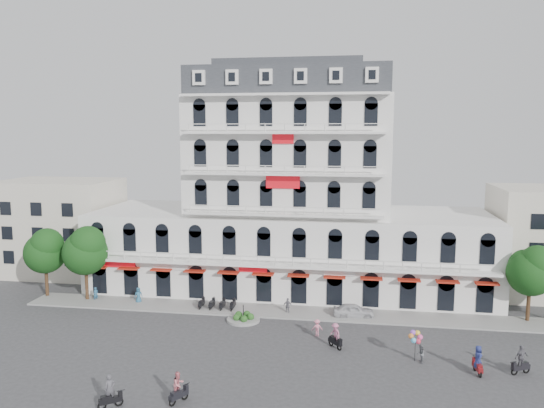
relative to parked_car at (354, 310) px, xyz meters
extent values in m
plane|color=#38383A|center=(-7.49, -8.75, -0.68)|extent=(120.00, 120.00, 0.00)
cube|color=gray|center=(-7.49, 0.25, -0.60)|extent=(53.00, 4.00, 0.16)
cube|color=silver|center=(-7.49, 9.25, 3.82)|extent=(45.00, 14.00, 9.00)
cube|color=silver|center=(-7.49, 9.25, 14.82)|extent=(22.00, 12.00, 13.00)
cube|color=#2D3035|center=(-7.49, 9.25, 22.82)|extent=(21.56, 11.76, 3.00)
cube|color=#2D3035|center=(-7.49, 9.25, 24.72)|extent=(15.84, 8.64, 0.80)
cube|color=#AA2415|center=(-7.49, 1.75, 2.82)|extent=(40.50, 1.00, 0.15)
cube|color=red|center=(-7.49, 3.13, 12.32)|extent=(3.50, 0.10, 1.40)
cube|color=beige|center=(-37.49, 11.25, 5.32)|extent=(14.00, 10.00, 12.00)
cylinder|color=gray|center=(-10.49, -2.75, -0.56)|extent=(3.20, 3.20, 0.24)
cylinder|color=black|center=(-10.49, -2.75, 0.22)|extent=(0.08, 0.08, 1.40)
sphere|color=#26541C|center=(-9.79, -2.75, -0.23)|extent=(0.70, 0.70, 0.70)
sphere|color=#26541C|center=(-10.27, -2.09, -0.23)|extent=(0.70, 0.70, 0.70)
sphere|color=#26541C|center=(-11.05, -2.33, -0.23)|extent=(0.70, 0.70, 0.70)
sphere|color=#26541C|center=(-11.07, -3.15, -0.23)|extent=(0.70, 0.70, 0.70)
sphere|color=#26541C|center=(-10.29, -3.42, -0.23)|extent=(0.70, 0.70, 0.70)
cylinder|color=#382314|center=(-33.49, 1.25, 1.08)|extent=(0.36, 0.36, 3.52)
sphere|color=#123711|center=(-33.49, 1.25, 4.28)|extent=(4.48, 4.48, 4.48)
sphere|color=#123711|center=(-32.99, 0.95, 5.32)|extent=(3.52, 3.52, 3.52)
sphere|color=#123711|center=(-33.89, 1.55, 4.92)|extent=(3.20, 3.20, 3.20)
cylinder|color=#382314|center=(-28.49, 0.75, 1.19)|extent=(0.36, 0.36, 3.74)
sphere|color=#123711|center=(-28.49, 0.75, 4.59)|extent=(4.76, 4.76, 4.76)
sphere|color=#123711|center=(-27.99, 0.45, 5.70)|extent=(3.74, 3.74, 3.74)
sphere|color=#123711|center=(-28.89, 1.05, 5.27)|extent=(3.40, 3.40, 3.40)
cylinder|color=#382314|center=(16.51, 1.25, 1.04)|extent=(0.36, 0.36, 3.43)
sphere|color=#123711|center=(16.51, 1.25, 4.16)|extent=(4.37, 4.37, 4.37)
sphere|color=#123711|center=(17.01, 0.95, 5.17)|extent=(3.43, 3.43, 3.43)
sphere|color=#123711|center=(16.11, 1.55, 4.78)|extent=(3.12, 3.12, 3.12)
imported|color=silver|center=(0.00, 0.00, 0.00)|extent=(4.12, 2.02, 1.35)
cube|color=black|center=(-15.78, -20.01, -0.13)|extent=(1.41, 1.18, 0.35)
torus|color=black|center=(-15.34, -19.68, -0.40)|extent=(0.55, 0.46, 0.60)
torus|color=black|center=(-16.22, -20.34, -0.40)|extent=(0.55, 0.46, 0.60)
imported|color=#504F56|center=(-15.78, -20.01, 0.70)|extent=(0.81, 0.76, 1.85)
cube|color=black|center=(-11.54, -18.65, -0.13)|extent=(1.05, 1.47, 0.35)
torus|color=black|center=(-11.27, -18.18, -0.40)|extent=(0.40, 0.58, 0.60)
torus|color=black|center=(-11.82, -19.13, -0.40)|extent=(0.40, 0.58, 0.60)
imported|color=#D36F7A|center=(-11.54, -18.65, 0.64)|extent=(0.99, 1.06, 1.74)
cube|color=maroon|center=(9.30, -11.04, -0.13)|extent=(0.54, 1.53, 0.35)
torus|color=black|center=(9.23, -10.50, -0.40)|extent=(0.20, 0.61, 0.60)
torus|color=black|center=(9.37, -11.59, -0.40)|extent=(0.20, 0.61, 0.60)
imported|color=navy|center=(9.30, -11.04, 0.67)|extent=(0.68, 0.94, 1.78)
cube|color=black|center=(12.51, -10.55, -0.13)|extent=(1.50, 0.97, 0.35)
torus|color=black|center=(12.01, -10.79, -0.40)|extent=(0.59, 0.37, 0.60)
torus|color=black|center=(13.00, -10.31, -0.40)|extent=(0.59, 0.37, 0.60)
imported|color=slate|center=(12.51, -10.55, 0.69)|extent=(1.16, 0.87, 1.83)
cube|color=black|center=(-1.49, -7.84, -0.13)|extent=(1.25, 1.36, 0.35)
torus|color=black|center=(-1.13, -8.25, -0.40)|extent=(0.48, 0.53, 0.60)
torus|color=black|center=(-1.85, -7.42, -0.40)|extent=(0.48, 0.53, 0.60)
imported|color=#C0668B|center=(-1.49, -7.84, 0.64)|extent=(1.21, 1.26, 1.73)
imported|color=#2A5E7E|center=(-22.64, 0.75, 0.18)|extent=(0.99, 0.85, 1.71)
imported|color=slate|center=(-6.51, -0.08, 0.14)|extent=(1.00, 0.54, 1.63)
imported|color=pink|center=(-3.19, -5.38, 0.08)|extent=(1.09, 0.78, 1.52)
imported|color=#2A5B7F|center=(-27.49, 0.75, 0.08)|extent=(0.60, 0.66, 1.51)
imported|color=#5B5D63|center=(5.29, -9.69, 0.05)|extent=(0.63, 0.77, 1.46)
cylinder|color=black|center=(4.89, -9.39, 0.32)|extent=(0.04, 0.04, 2.00)
sphere|color=#E54C99|center=(5.24, -9.39, 1.32)|extent=(0.44, 0.44, 0.44)
sphere|color=yellow|center=(5.06, -9.08, 1.53)|extent=(0.44, 0.44, 0.44)
sphere|color=#994CD8|center=(4.71, -9.08, 1.55)|extent=(0.44, 0.44, 0.44)
sphere|color=orange|center=(4.54, -9.39, 1.36)|extent=(0.44, 0.44, 0.44)
sphere|color=#4CB2E5|center=(4.72, -9.69, 1.13)|extent=(0.44, 0.44, 0.44)
sphere|color=#D8334C|center=(5.07, -9.69, 1.08)|extent=(0.44, 0.44, 0.44)
camera|label=1|loc=(-0.09, -50.82, 17.48)|focal=35.00mm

